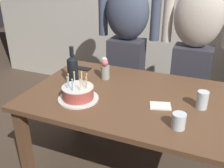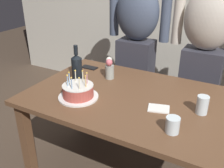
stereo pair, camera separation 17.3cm
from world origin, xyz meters
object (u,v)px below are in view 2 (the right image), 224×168
birthday_cake (78,92)px  flower_vase (109,68)px  person_man_bearded (136,45)px  water_glass_near (202,105)px  water_glass_far (173,125)px  cell_phone (89,67)px  napkin_stack (159,109)px  wine_bottle (77,67)px  person_woman_cardigan (204,55)px

birthday_cake → flower_vase: (0.03, 0.39, 0.04)m
person_man_bearded → water_glass_near: bearing=135.7°
water_glass_far → flower_vase: (-0.66, 0.47, 0.04)m
flower_vase → person_man_bearded: bearing=91.4°
birthday_cake → cell_phone: 0.56m
napkin_stack → person_man_bearded: size_ratio=0.08×
water_glass_far → napkin_stack: (-0.15, 0.20, -0.04)m
wine_bottle → napkin_stack: wine_bottle is taller
napkin_stack → cell_phone: bearing=153.6°
water_glass_far → napkin_stack: bearing=126.0°
cell_phone → flower_vase: bearing=-21.3°
cell_phone → napkin_stack: (0.78, -0.39, 0.00)m
water_glass_far → water_glass_near: bearing=69.8°
water_glass_near → flower_vase: size_ratio=0.67×
birthday_cake → person_woman_cardigan: bearing=55.9°
person_man_bearded → wine_bottle: bearing=76.4°
person_woman_cardigan → cell_phone: bearing=26.8°
napkin_stack → person_woman_cardigan: (0.10, 0.84, 0.13)m
birthday_cake → person_man_bearded: size_ratio=0.17×
wine_bottle → person_woman_cardigan: person_woman_cardigan is taller
cell_phone → person_man_bearded: bearing=61.9°
birthday_cake → person_man_bearded: (0.01, 0.95, 0.09)m
cell_phone → birthday_cake: bearing=-62.9°
cell_phone → person_woman_cardigan: person_woman_cardigan is taller
person_woman_cardigan → napkin_stack: bearing=82.9°
cell_phone → napkin_stack: same height
person_man_bearded → flower_vase: bearing=91.4°
wine_bottle → person_man_bearded: (0.18, 0.73, 0.02)m
cell_phone → water_glass_near: bearing=-15.2°
water_glass_near → person_woman_cardigan: (-0.14, 0.76, 0.08)m
flower_vase → birthday_cake: bearing=-93.9°
person_woman_cardigan → flower_vase: bearing=42.2°
water_glass_far → person_woman_cardigan: 1.04m
water_glass_near → person_woman_cardigan: 0.77m
wine_bottle → cell_phone: (-0.08, 0.29, -0.11)m
wine_bottle → flower_vase: 0.26m
water_glass_far → flower_vase: bearing=144.3°
birthday_cake → person_woman_cardigan: (0.65, 0.95, 0.09)m
water_glass_near → person_woman_cardigan: size_ratio=0.07×
napkin_stack → water_glass_near: bearing=17.5°
flower_vase → person_woman_cardigan: bearing=42.2°
wine_bottle → person_man_bearded: person_man_bearded is taller
birthday_cake → wine_bottle: bearing=126.7°
wine_bottle → person_woman_cardigan: (0.81, 0.73, 0.02)m
napkin_stack → flower_vase: 0.59m
person_man_bearded → water_glass_far: bearing=123.1°
person_man_bearded → person_woman_cardigan: (0.63, 0.00, 0.00)m
birthday_cake → napkin_stack: (0.54, 0.12, -0.04)m
person_man_bearded → cell_phone: bearing=60.4°
water_glass_far → flower_vase: 0.81m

